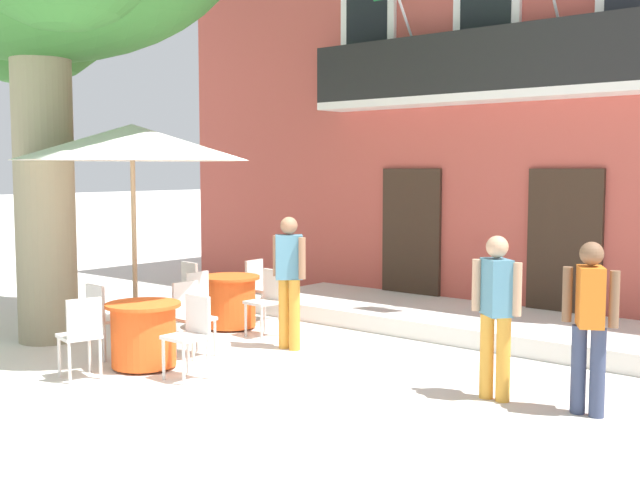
# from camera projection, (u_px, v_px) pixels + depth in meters

# --- Properties ---
(ground_plane) EXTENTS (120.00, 120.00, 0.00)m
(ground_plane) POSITION_uv_depth(u_px,v_px,m) (201.00, 372.00, 8.82)
(ground_plane) COLOR silver
(building_facade) EXTENTS (13.00, 5.09, 7.50)m
(building_facade) POSITION_uv_depth(u_px,v_px,m) (542.00, 83.00, 13.27)
(building_facade) COLOR #B24C42
(building_facade) RESTS_ON ground
(entrance_step_platform) EXTENTS (6.38, 2.04, 0.25)m
(entrance_step_platform) POSITION_uv_depth(u_px,v_px,m) (448.00, 319.00, 11.30)
(entrance_step_platform) COLOR silver
(entrance_step_platform) RESTS_ON ground
(cafe_table_near_tree) EXTENTS (0.86, 0.86, 0.76)m
(cafe_table_near_tree) POSITION_uv_depth(u_px,v_px,m) (230.00, 301.00, 11.24)
(cafe_table_near_tree) COLOR #EA561E
(cafe_table_near_tree) RESTS_ON ground
(cafe_chair_near_tree_0) EXTENTS (0.43, 0.43, 0.91)m
(cafe_chair_near_tree_0) POSITION_uv_depth(u_px,v_px,m) (259.00, 285.00, 11.87)
(cafe_chair_near_tree_0) COLOR silver
(cafe_chair_near_tree_0) RESTS_ON ground
(cafe_chair_near_tree_1) EXTENTS (0.44, 0.44, 0.91)m
(cafe_chair_near_tree_1) POSITION_uv_depth(u_px,v_px,m) (195.00, 287.00, 11.71)
(cafe_chair_near_tree_1) COLOR silver
(cafe_chair_near_tree_1) RESTS_ON ground
(cafe_chair_near_tree_2) EXTENTS (0.41, 0.41, 0.91)m
(cafe_chair_near_tree_2) POSITION_uv_depth(u_px,v_px,m) (192.00, 299.00, 10.61)
(cafe_chair_near_tree_2) COLOR silver
(cafe_chair_near_tree_2) RESTS_ON ground
(cafe_chair_near_tree_3) EXTENTS (0.44, 0.44, 0.91)m
(cafe_chair_near_tree_3) POSITION_uv_depth(u_px,v_px,m) (267.00, 297.00, 10.74)
(cafe_chair_near_tree_3) COLOR silver
(cafe_chair_near_tree_3) RESTS_ON ground
(cafe_table_middle) EXTENTS (0.86, 0.86, 0.76)m
(cafe_table_middle) POSITION_uv_depth(u_px,v_px,m) (144.00, 335.00, 8.98)
(cafe_table_middle) COLOR #EA561E
(cafe_table_middle) RESTS_ON ground
(cafe_chair_middle_0) EXTENTS (0.41, 0.41, 0.91)m
(cafe_chair_middle_0) POSITION_uv_depth(u_px,v_px,m) (191.00, 331.00, 8.54)
(cafe_chair_middle_0) COLOR silver
(cafe_chair_middle_0) RESTS_ON ground
(cafe_chair_middle_1) EXTENTS (0.42, 0.42, 0.91)m
(cafe_chair_middle_1) POSITION_uv_depth(u_px,v_px,m) (191.00, 313.00, 9.57)
(cafe_chair_middle_1) COLOR silver
(cafe_chair_middle_1) RESTS_ON ground
(cafe_chair_middle_2) EXTENTS (0.43, 0.43, 0.91)m
(cafe_chair_middle_2) POSITION_uv_depth(u_px,v_px,m) (103.00, 315.00, 9.43)
(cafe_chair_middle_2) COLOR silver
(cafe_chair_middle_2) RESTS_ON ground
(cafe_chair_middle_3) EXTENTS (0.49, 0.49, 0.91)m
(cafe_chair_middle_3) POSITION_uv_depth(u_px,v_px,m) (81.00, 332.00, 8.47)
(cafe_chair_middle_3) COLOR silver
(cafe_chair_middle_3) RESTS_ON ground
(cafe_umbrella) EXTENTS (2.90, 2.90, 2.85)m
(cafe_umbrella) POSITION_uv_depth(u_px,v_px,m) (132.00, 143.00, 9.68)
(cafe_umbrella) COLOR #997A56
(cafe_umbrella) RESTS_ON ground
(pedestrian_near_entrance) EXTENTS (0.53, 0.40, 1.63)m
(pedestrian_near_entrance) POSITION_uv_depth(u_px,v_px,m) (590.00, 318.00, 7.21)
(pedestrian_near_entrance) COLOR #384260
(pedestrian_near_entrance) RESTS_ON ground
(pedestrian_mid_plaza) EXTENTS (0.53, 0.39, 1.69)m
(pedestrian_mid_plaza) POSITION_uv_depth(u_px,v_px,m) (289.00, 275.00, 9.88)
(pedestrian_mid_plaza) COLOR gold
(pedestrian_mid_plaza) RESTS_ON ground
(pedestrian_by_tree) EXTENTS (0.53, 0.39, 1.64)m
(pedestrian_by_tree) POSITION_uv_depth(u_px,v_px,m) (496.00, 308.00, 7.70)
(pedestrian_by_tree) COLOR gold
(pedestrian_by_tree) RESTS_ON ground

